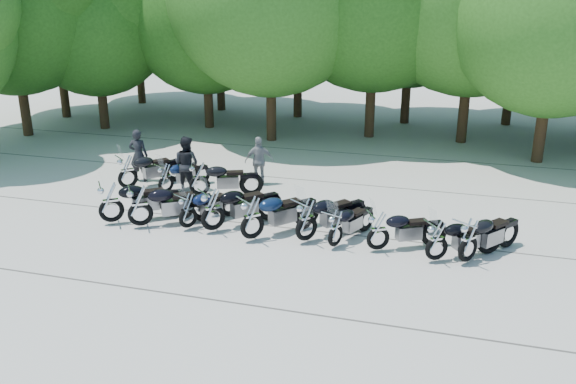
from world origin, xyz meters
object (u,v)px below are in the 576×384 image
(motorcycle_7, at_px, (378,230))
(rider_0, at_px, (139,155))
(motorcycle_10, at_px, (127,171))
(rider_1, at_px, (186,164))
(motorcycle_2, at_px, (188,210))
(motorcycle_0, at_px, (111,201))
(motorcycle_12, at_px, (199,178))
(motorcycle_3, at_px, (213,209))
(motorcycle_4, at_px, (252,216))
(rider_2, at_px, (259,161))
(motorcycle_1, at_px, (140,205))
(motorcycle_11, at_px, (166,177))
(motorcycle_8, at_px, (437,239))
(motorcycle_6, at_px, (336,227))
(motorcycle_9, at_px, (469,239))
(motorcycle_5, at_px, (306,219))

(motorcycle_7, relative_size, rider_0, 1.17)
(motorcycle_10, bearing_deg, rider_1, -125.97)
(motorcycle_2, bearing_deg, motorcycle_7, -151.01)
(motorcycle_0, bearing_deg, motorcycle_12, -64.07)
(motorcycle_3, bearing_deg, motorcycle_4, -148.97)
(motorcycle_4, bearing_deg, rider_2, -33.69)
(motorcycle_10, height_order, rider_1, rider_1)
(motorcycle_1, relative_size, rider_2, 1.47)
(motorcycle_4, xyz_separation_m, motorcycle_11, (-4.07, 2.92, -0.13))
(rider_0, xyz_separation_m, rider_1, (2.09, -0.52, 0.01))
(motorcycle_2, xyz_separation_m, motorcycle_8, (6.93, -0.25, 0.02))
(motorcycle_4, height_order, rider_1, rider_1)
(motorcycle_1, relative_size, motorcycle_11, 1.22)
(motorcycle_1, height_order, rider_2, rider_2)
(motorcycle_4, relative_size, motorcycle_10, 1.05)
(motorcycle_3, height_order, motorcycle_12, motorcycle_3)
(motorcycle_2, height_order, motorcycle_6, motorcycle_2)
(rider_0, bearing_deg, motorcycle_4, 140.69)
(motorcycle_3, distance_m, motorcycle_10, 4.99)
(motorcycle_6, bearing_deg, motorcycle_2, 21.62)
(motorcycle_1, xyz_separation_m, motorcycle_9, (9.04, 0.14, -0.04))
(motorcycle_10, relative_size, rider_0, 1.29)
(motorcycle_1, relative_size, motorcycle_5, 1.01)
(motorcycle_4, distance_m, motorcycle_6, 2.28)
(motorcycle_1, bearing_deg, motorcycle_7, -121.68)
(motorcycle_1, height_order, motorcycle_12, motorcycle_1)
(motorcycle_11, bearing_deg, motorcycle_0, 114.11)
(motorcycle_4, height_order, motorcycle_10, motorcycle_4)
(rider_1, bearing_deg, motorcycle_9, 170.56)
(motorcycle_5, height_order, rider_1, rider_1)
(motorcycle_6, relative_size, motorcycle_12, 0.89)
(rider_2, bearing_deg, rider_0, -11.72)
(motorcycle_0, height_order, motorcycle_3, motorcycle_3)
(motorcycle_7, xyz_separation_m, motorcycle_9, (2.26, -0.10, 0.05))
(rider_1, bearing_deg, motorcycle_0, 86.61)
(motorcycle_1, distance_m, motorcycle_12, 2.96)
(motorcycle_11, height_order, rider_0, rider_0)
(motorcycle_6, height_order, motorcycle_10, motorcycle_10)
(motorcycle_2, relative_size, rider_1, 1.13)
(rider_2, bearing_deg, motorcycle_0, 35.60)
(motorcycle_2, bearing_deg, motorcycle_0, 35.62)
(motorcycle_0, xyz_separation_m, motorcycle_5, (5.79, 0.28, -0.01))
(motorcycle_0, height_order, motorcycle_4, motorcycle_4)
(motorcycle_5, distance_m, motorcycle_9, 4.21)
(motorcycle_4, relative_size, motorcycle_5, 1.02)
(motorcycle_5, bearing_deg, motorcycle_3, 37.83)
(motorcycle_4, bearing_deg, motorcycle_0, 39.81)
(motorcycle_0, bearing_deg, motorcycle_6, -125.26)
(motorcycle_12, xyz_separation_m, rider_0, (-2.77, 1.04, 0.27))
(motorcycle_8, distance_m, rider_0, 11.21)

